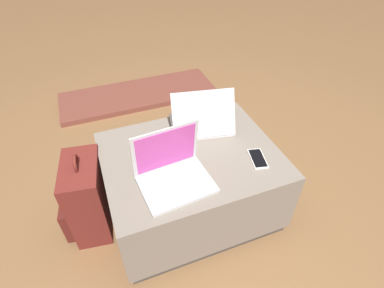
{
  "coord_description": "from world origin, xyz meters",
  "views": [
    {
      "loc": [
        -0.4,
        -1.07,
        1.48
      ],
      "look_at": [
        0.0,
        -0.01,
        0.52
      ],
      "focal_mm": 28.0,
      "sensor_mm": 36.0,
      "label": 1
    }
  ],
  "objects_px": {
    "cell_phone": "(258,159)",
    "backpack": "(86,199)",
    "laptop_far": "(202,121)",
    "laptop_near": "(173,172)"
  },
  "relations": [
    {
      "from": "cell_phone",
      "to": "backpack",
      "type": "relative_size",
      "value": 0.29
    },
    {
      "from": "laptop_far",
      "to": "backpack",
      "type": "relative_size",
      "value": 0.72
    },
    {
      "from": "laptop_near",
      "to": "backpack",
      "type": "bearing_deg",
      "value": 146.84
    },
    {
      "from": "backpack",
      "to": "laptop_near",
      "type": "bearing_deg",
      "value": 70.22
    },
    {
      "from": "backpack",
      "to": "cell_phone",
      "type": "bearing_deg",
      "value": 82.6
    },
    {
      "from": "laptop_near",
      "to": "backpack",
      "type": "height_order",
      "value": "laptop_near"
    },
    {
      "from": "laptop_near",
      "to": "cell_phone",
      "type": "bearing_deg",
      "value": -7.42
    },
    {
      "from": "cell_phone",
      "to": "laptop_far",
      "type": "bearing_deg",
      "value": 129.18
    },
    {
      "from": "laptop_far",
      "to": "cell_phone",
      "type": "xyz_separation_m",
      "value": [
        0.17,
        -0.34,
        -0.05
      ]
    },
    {
      "from": "laptop_far",
      "to": "backpack",
      "type": "xyz_separation_m",
      "value": [
        -0.7,
        -0.09,
        -0.26
      ]
    }
  ]
}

